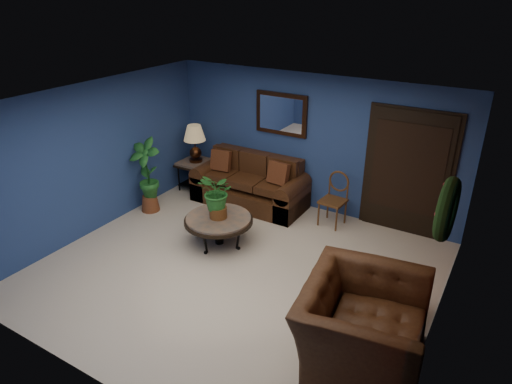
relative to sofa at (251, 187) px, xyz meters
The scene contains 18 objects.
floor 2.33m from the sofa, 64.18° to the right, with size 5.50×5.50×0.00m, color beige.
wall_back 1.43m from the sofa, 22.57° to the left, with size 5.50×0.04×2.50m, color navy.
wall_left 2.87m from the sofa, 129.94° to the right, with size 0.04×5.00×2.50m, color navy.
wall_right_brick 4.39m from the sofa, 28.99° to the right, with size 0.04×5.00×2.50m, color maroon.
ceiling 3.18m from the sofa, 64.18° to the right, with size 5.50×5.00×0.02m, color white.
crown_molding 4.76m from the sofa, 29.18° to the right, with size 0.03×5.00×0.14m, color white.
wall_mirror 1.51m from the sofa, 42.93° to the left, with size 1.02×0.06×0.77m, color #3E1F10.
closet_door 2.88m from the sofa, ahead, with size 1.44×0.06×2.18m, color black.
wreath 4.44m from the sofa, 28.79° to the right, with size 0.72×0.72×0.16m, color black.
sofa is the anchor object (origin of this frame).
coffee_table 1.61m from the sofa, 77.71° to the right, with size 1.11×1.11×0.48m.
end_table 1.30m from the sofa, behind, with size 0.66×0.66×0.60m.
table_lamp 1.50m from the sofa, behind, with size 0.44×0.44×0.72m.
side_chair 1.69m from the sofa, ahead, with size 0.44×0.44×0.95m.
armchair 4.25m from the sofa, 41.92° to the right, with size 1.48×1.29×0.96m, color #402512.
coffee_plant 1.71m from the sofa, 77.71° to the right, with size 0.69×0.65×0.76m.
floor_plant 3.78m from the sofa, 27.23° to the right, with size 0.34×0.29×0.73m.
tall_plant 1.97m from the sofa, 138.76° to the right, with size 0.61×0.42×1.40m.
Camera 1 is at (3.17, -4.71, 3.91)m, focal length 32.00 mm.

